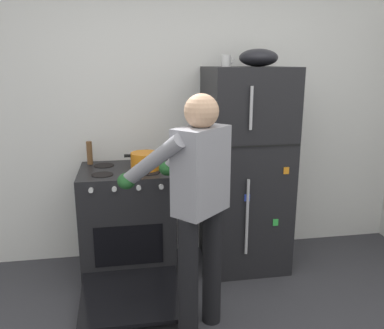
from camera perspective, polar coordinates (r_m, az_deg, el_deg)
kitchen_wall_back at (r=3.65m, az=-1.93°, el=7.78°), size 6.00×0.10×2.70m
refrigerator at (r=3.48m, az=7.64°, el=-0.70°), size 0.68×0.72×1.74m
stove_range at (r=3.45m, az=-9.17°, el=-8.26°), size 0.76×1.22×0.92m
person_cook at (r=2.51m, az=0.50°, el=-4.41°), size 0.72×0.76×1.60m
red_pot at (r=3.26m, az=-6.73°, el=0.52°), size 0.34×0.24×0.14m
coffee_mug at (r=3.36m, az=4.94°, el=14.65°), size 0.11×0.08×0.10m
pepper_mill at (r=3.50m, az=-14.51°, el=1.63°), size 0.05×0.05×0.20m
mixing_bowl at (r=3.39m, az=9.53°, el=14.90°), size 0.32×0.32×0.14m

